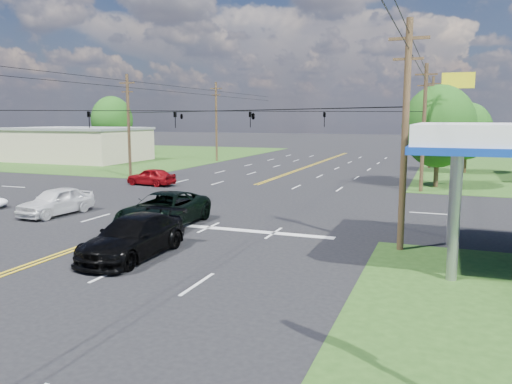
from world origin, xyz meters
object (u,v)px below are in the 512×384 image
at_px(pole_nw, 129,125).
at_px(suv_black, 133,237).
at_px(tree_right_a, 439,126).
at_px(retail_nw, 78,145).
at_px(pole_right_far, 431,121).
at_px(pickup_white, 56,201).
at_px(pickup_dkgreen, 164,210).
at_px(tree_far_l, 112,120).
at_px(pole_left_far, 216,121).
at_px(tree_right_b, 467,131).
at_px(pole_ne, 424,126).
at_px(pole_se, 405,134).

xyz_separation_m(pole_nw, suv_black, (16.00, -22.83, -4.10)).
distance_m(tree_right_a, suv_black, 28.37).
xyz_separation_m(retail_nw, pole_right_far, (43.00, 6.00, 3.17)).
distance_m(pole_right_far, suv_black, 43.23).
bearing_deg(pickup_white, pickup_dkgreen, 1.41).
bearing_deg(suv_black, tree_far_l, 127.03).
distance_m(pole_left_far, pickup_white, 36.89).
bearing_deg(tree_right_b, tree_far_l, 170.63).
bearing_deg(tree_far_l, pickup_dkgreen, -50.66).
relative_size(retail_nw, pole_ne, 1.68).
height_order(pole_se, pole_nw, same).
bearing_deg(pickup_dkgreen, pole_se, -4.66).
bearing_deg(pickup_dkgreen, suv_black, -73.59).
distance_m(tree_right_b, pickup_white, 39.41).
relative_size(pole_right_far, suv_black, 1.78).
height_order(pole_nw, pole_ne, same).
bearing_deg(suv_black, tree_right_b, 70.02).
distance_m(pole_se, pole_nw, 31.62).
relative_size(pole_ne, pickup_dkgreen, 1.51).
xyz_separation_m(pole_left_far, pole_right_far, (26.00, 0.00, 0.00)).
height_order(tree_far_l, suv_black, tree_far_l).
height_order(tree_right_b, tree_far_l, tree_far_l).
xyz_separation_m(pole_right_far, tree_right_a, (1.00, -16.00, -0.30)).
distance_m(pole_ne, tree_right_b, 15.42).
relative_size(pole_se, pickup_dkgreen, 1.51).
height_order(pole_se, pickup_white, pole_se).
relative_size(pole_left_far, tree_right_a, 1.22).
bearing_deg(pole_se, pole_nw, 145.30).
distance_m(pole_se, pole_left_far, 45.22).
height_order(pole_ne, pickup_dkgreen, pole_ne).
bearing_deg(retail_nw, tree_far_l, 101.31).
xyz_separation_m(pole_left_far, tree_right_b, (29.50, -4.00, -0.95)).
bearing_deg(pole_ne, tree_right_a, 71.57).
bearing_deg(pole_se, pole_left_far, 125.10).
height_order(pole_left_far, tree_far_l, pole_left_far).
relative_size(pole_ne, tree_right_a, 1.16).
distance_m(tree_right_b, pickup_dkgreen, 36.08).
bearing_deg(pole_right_far, tree_right_a, -86.42).
relative_size(pole_se, pole_right_far, 0.95).
height_order(pole_ne, suv_black, pole_ne).
distance_m(pole_ne, suv_black, 25.26).
relative_size(pole_ne, pole_left_far, 0.95).
xyz_separation_m(pole_se, suv_black, (-10.00, -4.83, -4.10)).
bearing_deg(pole_right_far, pole_left_far, 180.00).
height_order(pole_right_far, suv_black, pole_right_far).
bearing_deg(tree_right_b, pickup_white, -125.40).
bearing_deg(tree_right_b, pickup_dkgreen, -115.21).
distance_m(pickup_dkgreen, suv_black, 5.63).
relative_size(retail_nw, tree_far_l, 1.83).
bearing_deg(pickup_white, suv_black, -27.01).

